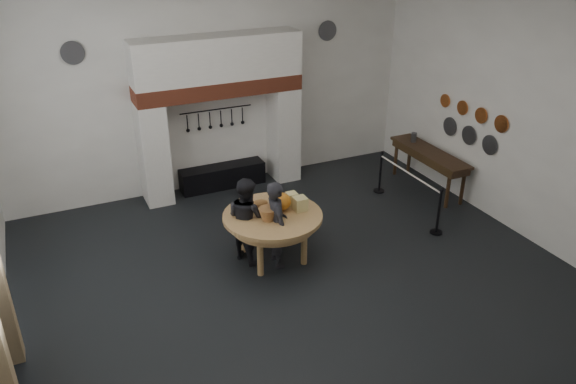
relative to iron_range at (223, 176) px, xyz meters
name	(u,v)px	position (x,y,z in m)	size (l,w,h in m)	color
floor	(293,271)	(0.00, -3.72, -0.25)	(9.00, 8.00, 0.02)	black
wall_back	(213,86)	(0.00, 0.28, 2.00)	(9.00, 0.02, 4.50)	white
wall_front	(471,290)	(0.00, -7.72, 2.00)	(9.00, 0.02, 4.50)	white
wall_right	(514,111)	(4.50, -3.72, 2.00)	(0.02, 8.00, 4.50)	white
chimney_pier_left	(154,154)	(-1.48, -0.07, 0.82)	(0.55, 0.70, 2.15)	silver
chimney_pier_right	(284,133)	(1.48, -0.07, 0.82)	(0.55, 0.70, 2.15)	silver
hearth_brick_band	(219,87)	(0.00, -0.07, 2.06)	(3.50, 0.72, 0.32)	#9E442B
chimney_hood	(217,58)	(0.00, -0.07, 2.67)	(3.50, 0.70, 0.90)	silver
iron_range	(223,176)	(0.00, 0.00, 0.00)	(1.90, 0.45, 0.50)	black
utensil_rail	(216,109)	(0.00, 0.20, 1.50)	(0.02, 0.02, 1.60)	black
work_table	(273,216)	(-0.14, -3.17, 0.59)	(1.73, 1.73, 0.07)	tan
pumpkin	(281,202)	(0.06, -3.07, 0.78)	(0.36, 0.36, 0.31)	#C37D1B
cheese_block_big	(300,204)	(0.36, -3.22, 0.74)	(0.22, 0.22, 0.24)	#D1C57D
cheese_block_small	(292,198)	(0.34, -2.92, 0.72)	(0.18, 0.18, 0.20)	#E8DA8A
wicker_basket	(268,214)	(-0.29, -3.32, 0.73)	(0.32, 0.32, 0.22)	#9E613A
bread_loaf	(260,204)	(-0.24, -2.82, 0.69)	(0.31, 0.18, 0.13)	brown
visitor_near	(277,224)	(-0.15, -3.38, 0.54)	(0.57, 0.38, 1.58)	black
visitor_far	(246,219)	(-0.55, -2.98, 0.52)	(0.75, 0.59, 1.55)	black
side_table	(430,152)	(4.10, -2.00, 0.62)	(0.55, 2.20, 0.06)	#392714
pewter_jug	(414,137)	(4.10, -1.40, 0.76)	(0.12, 0.12, 0.22)	#525257
copper_pan_a	(501,124)	(4.46, -3.52, 1.70)	(0.34, 0.34, 0.03)	#C6662D
copper_pan_b	(481,116)	(4.46, -2.97, 1.70)	(0.32, 0.32, 0.03)	#C6662D
copper_pan_c	(462,108)	(4.46, -2.42, 1.70)	(0.30, 0.30, 0.03)	#C6662D
copper_pan_d	(445,101)	(4.46, -1.87, 1.70)	(0.28, 0.28, 0.03)	#C6662D
pewter_plate_left	(490,145)	(4.46, -3.32, 1.20)	(0.40, 0.40, 0.03)	#4C4C51
pewter_plate_mid	(469,135)	(4.46, -2.72, 1.20)	(0.40, 0.40, 0.03)	#4C4C51
pewter_plate_right	(450,126)	(4.46, -2.12, 1.20)	(0.40, 0.40, 0.03)	#4C4C51
pewter_plate_back_left	(73,53)	(-2.70, 0.24, 2.95)	(0.44, 0.44, 0.03)	#4C4C51
pewter_plate_back_right	(328,31)	(2.70, 0.24, 2.95)	(0.44, 0.44, 0.03)	#4C4C51
barrier_post_near	(439,212)	(3.06, -3.70, 0.20)	(0.05, 0.05, 0.90)	black
barrier_post_far	(380,173)	(3.06, -1.70, 0.20)	(0.05, 0.05, 0.90)	black
barrier_rope	(409,173)	(3.06, -2.70, 0.60)	(0.04, 0.04, 2.00)	silver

